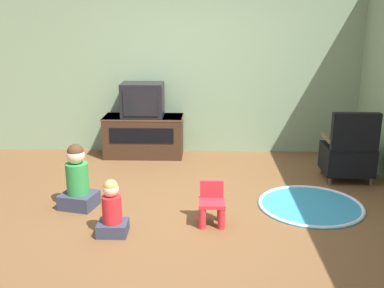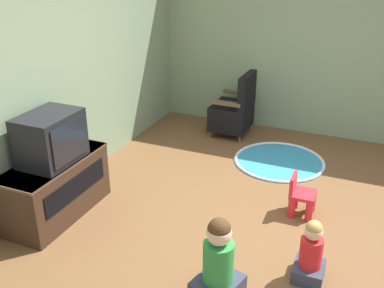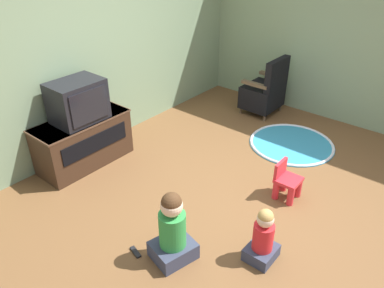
{
  "view_description": "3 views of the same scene",
  "coord_description": "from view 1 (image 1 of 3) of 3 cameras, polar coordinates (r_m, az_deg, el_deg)",
  "views": [
    {
      "loc": [
        0.24,
        -4.5,
        2.01
      ],
      "look_at": [
        0.09,
        0.38,
        0.62
      ],
      "focal_mm": 42.0,
      "sensor_mm": 36.0,
      "label": 1
    },
    {
      "loc": [
        -3.74,
        -0.9,
        2.56
      ],
      "look_at": [
        -0.14,
        0.65,
        0.79
      ],
      "focal_mm": 42.0,
      "sensor_mm": 36.0,
      "label": 2
    },
    {
      "loc": [
        -2.89,
        -1.68,
        2.62
      ],
      "look_at": [
        -0.26,
        0.51,
        0.6
      ],
      "focal_mm": 35.0,
      "sensor_mm": 36.0,
      "label": 3
    }
  ],
  "objects": [
    {
      "name": "ground_plane",
      "position": [
        4.93,
        -1.18,
        -8.14
      ],
      "size": [
        30.0,
        30.0,
        0.0
      ],
      "primitive_type": "plane",
      "color": "brown"
    },
    {
      "name": "wall_back",
      "position": [
        6.79,
        -1.84,
        9.56
      ],
      "size": [
        5.64,
        0.12,
        2.53
      ],
      "color": "gray",
      "rests_on": "ground_plane"
    },
    {
      "name": "tv_cabinet",
      "position": [
        6.69,
        -6.13,
        1.1
      ],
      "size": [
        1.17,
        0.51,
        0.61
      ],
      "color": "#382316",
      "rests_on": "ground_plane"
    },
    {
      "name": "television",
      "position": [
        6.55,
        -6.29,
        5.59
      ],
      "size": [
        0.6,
        0.45,
        0.49
      ],
      "color": "black",
      "rests_on": "tv_cabinet"
    },
    {
      "name": "black_armchair",
      "position": [
        5.95,
        19.25,
        -1.14
      ],
      "size": [
        0.59,
        0.53,
        0.91
      ],
      "rotation": [
        0.0,
        0.0,
        3.14
      ],
      "color": "brown",
      "rests_on": "ground_plane"
    },
    {
      "name": "yellow_kid_chair",
      "position": [
        4.52,
        2.52,
        -7.92
      ],
      "size": [
        0.27,
        0.26,
        0.43
      ],
      "rotation": [
        0.0,
        0.0,
        0.02
      ],
      "color": "red",
      "rests_on": "ground_plane"
    },
    {
      "name": "play_mat",
      "position": [
        5.15,
        14.82,
        -7.52
      ],
      "size": [
        1.15,
        1.15,
        0.04
      ],
      "color": "teal",
      "rests_on": "ground_plane"
    },
    {
      "name": "child_watching_left",
      "position": [
        5.0,
        -14.33,
        -4.48
      ],
      "size": [
        0.43,
        0.4,
        0.72
      ],
      "rotation": [
        0.0,
        0.0,
        -0.24
      ],
      "color": "#33384C",
      "rests_on": "ground_plane"
    },
    {
      "name": "child_watching_center",
      "position": [
        4.35,
        -10.12,
        -8.36
      ],
      "size": [
        0.29,
        0.25,
        0.55
      ],
      "rotation": [
        0.0,
        0.0,
        0.01
      ],
      "color": "#33384C",
      "rests_on": "ground_plane"
    },
    {
      "name": "remote_control",
      "position": [
        5.43,
        -15.24,
        -6.32
      ],
      "size": [
        0.08,
        0.16,
        0.02
      ],
      "rotation": [
        0.0,
        0.0,
        1.29
      ],
      "color": "black",
      "rests_on": "ground_plane"
    }
  ]
}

